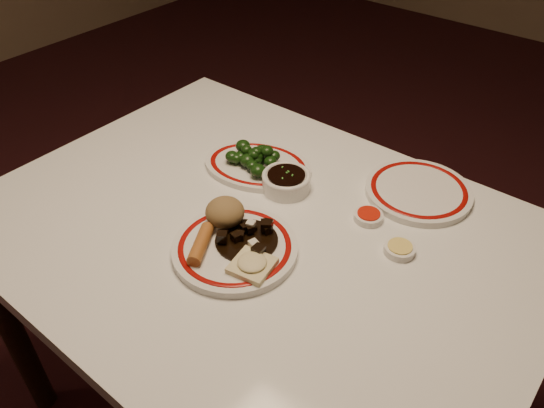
{
  "coord_description": "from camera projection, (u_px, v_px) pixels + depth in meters",
  "views": [
    {
      "loc": [
        0.56,
        -0.65,
        1.5
      ],
      "look_at": [
        0.02,
        0.03,
        0.8
      ],
      "focal_mm": 35.0,
      "sensor_mm": 36.0,
      "label": 1
    }
  ],
  "objects": [
    {
      "name": "spring_roll",
      "position": [
        201.0,
        244.0,
        1.05
      ],
      "size": [
        0.07,
        0.1,
        0.03
      ],
      "primitive_type": "cylinder",
      "rotation": [
        1.57,
        0.0,
        0.5
      ],
      "color": "#AE652A",
      "rests_on": "main_plate"
    },
    {
      "name": "dining_table",
      "position": [
        257.0,
        257.0,
        1.2
      ],
      "size": [
        1.2,
        0.9,
        0.75
      ],
      "color": "white",
      "rests_on": "ground"
    },
    {
      "name": "mustard_dish",
      "position": [
        400.0,
        249.0,
        1.07
      ],
      "size": [
        0.06,
        0.06,
        0.02
      ],
      "color": "white",
      "rests_on": "dining_table"
    },
    {
      "name": "soy_bowl",
      "position": [
        286.0,
        182.0,
        1.23
      ],
      "size": [
        0.11,
        0.11,
        0.04
      ],
      "color": "white",
      "rests_on": "dining_table"
    },
    {
      "name": "stirfry_heap",
      "position": [
        249.0,
        237.0,
        1.07
      ],
      "size": [
        0.13,
        0.13,
        0.03
      ],
      "color": "black",
      "rests_on": "main_plate"
    },
    {
      "name": "main_plate",
      "position": [
        235.0,
        248.0,
        1.07
      ],
      "size": [
        0.27,
        0.27,
        0.02
      ],
      "color": "white",
      "rests_on": "dining_table"
    },
    {
      "name": "sweet_sour_dish",
      "position": [
        368.0,
        216.0,
        1.15
      ],
      "size": [
        0.06,
        0.06,
        0.02
      ],
      "color": "white",
      "rests_on": "dining_table"
    },
    {
      "name": "broccoli_plate",
      "position": [
        258.0,
        166.0,
        1.3
      ],
      "size": [
        0.32,
        0.3,
        0.02
      ],
      "color": "white",
      "rests_on": "dining_table"
    },
    {
      "name": "broccoli_pile",
      "position": [
        254.0,
        156.0,
        1.28
      ],
      "size": [
        0.13,
        0.11,
        0.05
      ],
      "color": "#23471C",
      "rests_on": "broccoli_plate"
    },
    {
      "name": "rice_mound",
      "position": [
        225.0,
        212.0,
        1.1
      ],
      "size": [
        0.08,
        0.08,
        0.06
      ],
      "primitive_type": "ellipsoid",
      "color": "olive",
      "rests_on": "main_plate"
    },
    {
      "name": "far_plate",
      "position": [
        418.0,
        191.0,
        1.22
      ],
      "size": [
        0.32,
        0.32,
        0.02
      ],
      "color": "white",
      "rests_on": "dining_table"
    },
    {
      "name": "fried_wonton",
      "position": [
        252.0,
        264.0,
        1.01
      ],
      "size": [
        0.09,
        0.09,
        0.02
      ],
      "color": "beige",
      "rests_on": "main_plate"
    }
  ]
}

